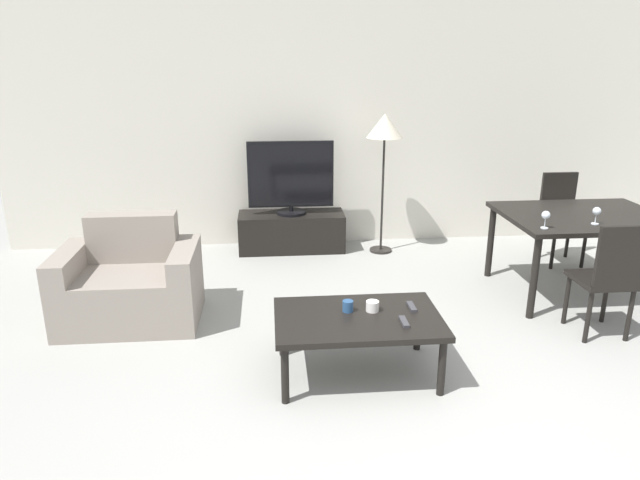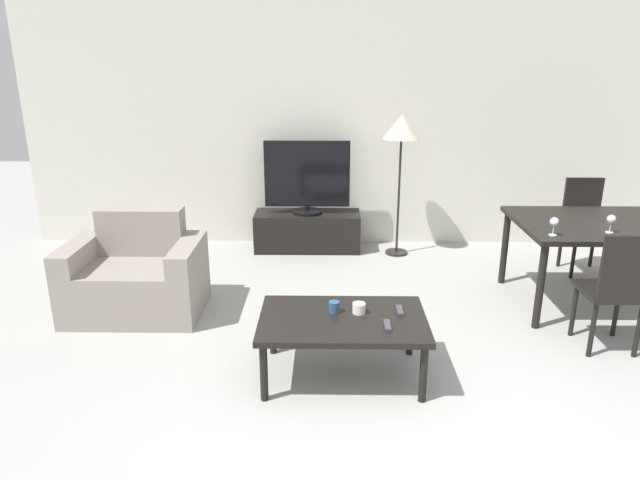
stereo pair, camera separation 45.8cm
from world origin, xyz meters
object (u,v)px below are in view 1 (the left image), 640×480
object	(u,v)px
tv_stand	(292,232)
floor_lamp	(385,132)
dining_table	(583,222)
wine_glass_center	(546,216)
tv	(291,178)
remote_secondary	(412,307)
remote_primary	(404,322)
dining_chair_near	(609,275)
cup_colored_far	(348,306)
dining_chair_far	(561,213)
armchair	(131,285)
cup_white_near	(372,306)
wine_glass_left	(597,212)
coffee_table	(358,322)

from	to	relation	value
tv_stand	floor_lamp	bearing A→B (deg)	-8.51
dining_table	wine_glass_center	xyz separation A→B (m)	(-0.55, -0.37, 0.18)
tv	remote_secondary	size ratio (longest dim) A/B	6.13
remote_primary	wine_glass_center	size ratio (longest dim) A/B	1.03
dining_table	wine_glass_center	size ratio (longest dim) A/B	9.46
dining_chair_near	cup_colored_far	distance (m)	2.02
tv	dining_chair_far	xyz separation A→B (m)	(2.76, -0.59, -0.30)
tv_stand	remote_secondary	size ratio (longest dim) A/B	7.68
armchair	remote_primary	bearing A→B (deg)	-29.77
armchair	remote_secondary	xyz separation A→B (m)	(2.08, -0.91, 0.14)
armchair	remote_primary	distance (m)	2.28
armchair	cup_white_near	bearing A→B (deg)	-27.22
dining_chair_far	wine_glass_center	distance (m)	1.49
wine_glass_left	remote_secondary	bearing A→B (deg)	-154.73
wine_glass_left	wine_glass_center	size ratio (longest dim) A/B	1.00
tv_stand	dining_chair_far	distance (m)	2.84
coffee_table	remote_secondary	size ratio (longest dim) A/B	7.32
dining_chair_near	remote_secondary	world-z (taller)	dining_chair_near
tv_stand	remote_primary	distance (m)	2.85
coffee_table	cup_colored_far	world-z (taller)	cup_colored_far
coffee_table	cup_colored_far	distance (m)	0.13
dining_chair_near	cup_white_near	xyz separation A→B (m)	(-1.84, -0.29, -0.05)
armchair	wine_glass_left	world-z (taller)	wine_glass_left
tv_stand	cup_colored_far	size ratio (longest dim) A/B	15.05
armchair	wine_glass_center	xyz separation A→B (m)	(3.34, -0.17, 0.54)
dining_table	dining_chair_far	xyz separation A→B (m)	(0.24, 0.84, -0.15)
dining_chair_near	wine_glass_center	world-z (taller)	dining_chair_near
dining_chair_near	wine_glass_center	size ratio (longest dim) A/B	6.30
tv	floor_lamp	size ratio (longest dim) A/B	0.62
dining_table	wine_glass_center	bearing A→B (deg)	-145.66
tv_stand	wine_glass_center	world-z (taller)	wine_glass_center
dining_chair_near	armchair	bearing A→B (deg)	170.08
dining_chair_far	wine_glass_left	xyz separation A→B (m)	(-0.32, -1.14, 0.33)
remote_secondary	cup_white_near	bearing A→B (deg)	-175.78
remote_primary	tv_stand	bearing A→B (deg)	102.36
armchair	dining_chair_near	world-z (taller)	dining_chair_near
floor_lamp	remote_secondary	world-z (taller)	floor_lamp
wine_glass_center	wine_glass_left	bearing A→B (deg)	9.23
tv	cup_white_near	world-z (taller)	tv
tv	wine_glass_left	size ratio (longest dim) A/B	6.30
armchair	wine_glass_left	distance (m)	3.85
floor_lamp	cup_white_near	bearing A→B (deg)	-102.53
coffee_table	tv	bearing A→B (deg)	97.10
dining_chair_far	floor_lamp	distance (m)	2.00
dining_chair_far	wine_glass_left	world-z (taller)	dining_chair_far
tv	remote_primary	world-z (taller)	tv
dining_table	cup_white_near	size ratio (longest dim) A/B	15.87
wine_glass_center	floor_lamp	bearing A→B (deg)	120.73
tv	remote_primary	size ratio (longest dim) A/B	6.13
tv_stand	coffee_table	bearing A→B (deg)	-82.91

